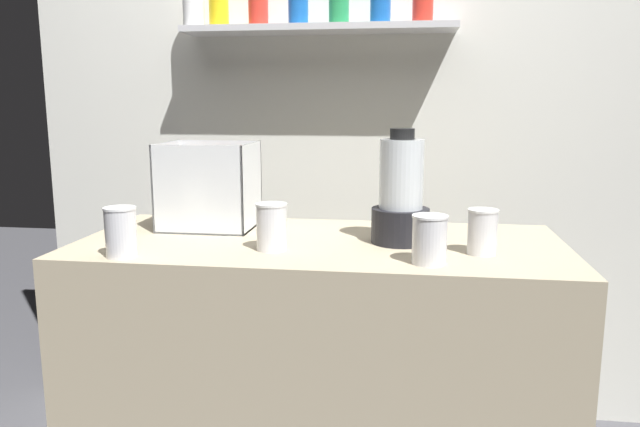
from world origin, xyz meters
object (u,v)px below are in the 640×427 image
carrot_display_bin (210,201)px  juice_cup_beet_middle (429,243)px  juice_cup_mango_left (272,229)px  juice_cup_pomegranate_far_left (121,235)px  juice_cup_orange_right (482,235)px  blender_pitcher (401,198)px

carrot_display_bin → juice_cup_beet_middle: carrot_display_bin is taller
juice_cup_mango_left → carrot_display_bin: bearing=133.8°
juice_cup_mango_left → juice_cup_pomegranate_far_left: bearing=-161.3°
juice_cup_beet_middle → juice_cup_orange_right: bearing=39.8°
juice_cup_beet_middle → juice_cup_orange_right: size_ratio=1.02×
blender_pitcher → juice_cup_beet_middle: size_ratio=2.64×
juice_cup_mango_left → juice_cup_beet_middle: 0.43m
carrot_display_bin → juice_cup_pomegranate_far_left: bearing=-105.5°
carrot_display_bin → juice_cup_beet_middle: (0.68, -0.35, -0.03)m
juice_cup_pomegranate_far_left → juice_cup_mango_left: size_ratio=1.02×
juice_cup_mango_left → blender_pitcher: bearing=22.1°
juice_cup_pomegranate_far_left → juice_cup_beet_middle: 0.79m
blender_pitcher → juice_cup_orange_right: (0.22, -0.10, -0.08)m
carrot_display_bin → juice_cup_beet_middle: size_ratio=2.32×
blender_pitcher → juice_cup_pomegranate_far_left: bearing=-159.6°
juice_cup_orange_right → blender_pitcher: bearing=154.4°
juice_cup_mango_left → juice_cup_beet_middle: bearing=-11.0°
juice_cup_beet_middle → juice_cup_orange_right: (0.14, 0.12, -0.00)m
juice_cup_mango_left → juice_cup_orange_right: juice_cup_mango_left is taller
juice_cup_pomegranate_far_left → juice_cup_beet_middle: (0.79, 0.04, -0.01)m
blender_pitcher → juice_cup_mango_left: blender_pitcher is taller
juice_cup_pomegranate_far_left → juice_cup_beet_middle: juice_cup_pomegranate_far_left is taller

